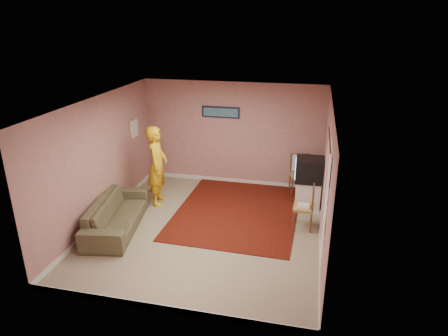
% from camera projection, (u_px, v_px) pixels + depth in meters
% --- Properties ---
extents(ground, '(5.00, 5.00, 0.00)m').
position_uv_depth(ground, '(207.00, 228.00, 8.15)').
color(ground, gray).
rests_on(ground, ground).
extents(wall_back, '(4.50, 0.02, 2.60)m').
position_uv_depth(wall_back, '(233.00, 134.00, 9.96)').
color(wall_back, '#AE7972').
rests_on(wall_back, ground).
extents(wall_front, '(4.50, 0.02, 2.60)m').
position_uv_depth(wall_front, '(158.00, 234.00, 5.41)').
color(wall_front, '#AE7972').
rests_on(wall_front, ground).
extents(wall_left, '(0.02, 5.00, 2.60)m').
position_uv_depth(wall_left, '(100.00, 160.00, 8.15)').
color(wall_left, '#AE7972').
rests_on(wall_left, ground).
extents(wall_right, '(0.02, 5.00, 2.60)m').
position_uv_depth(wall_right, '(326.00, 179.00, 7.22)').
color(wall_right, '#AE7972').
rests_on(wall_right, ground).
extents(ceiling, '(4.50, 5.00, 0.02)m').
position_uv_depth(ceiling, '(205.00, 102.00, 7.22)').
color(ceiling, silver).
rests_on(ceiling, wall_back).
extents(baseboard_back, '(4.50, 0.02, 0.10)m').
position_uv_depth(baseboard_back, '(232.00, 180.00, 10.40)').
color(baseboard_back, silver).
rests_on(baseboard_back, ground).
extents(baseboard_front, '(4.50, 0.02, 0.10)m').
position_uv_depth(baseboard_front, '(163.00, 308.00, 5.86)').
color(baseboard_front, silver).
rests_on(baseboard_front, ground).
extents(baseboard_left, '(0.02, 5.00, 0.10)m').
position_uv_depth(baseboard_left, '(107.00, 215.00, 8.60)').
color(baseboard_left, silver).
rests_on(baseboard_left, ground).
extents(baseboard_right, '(0.02, 5.00, 0.10)m').
position_uv_depth(baseboard_right, '(320.00, 239.00, 7.66)').
color(baseboard_right, silver).
rests_on(baseboard_right, ground).
extents(window, '(0.01, 1.10, 1.50)m').
position_uv_depth(window, '(327.00, 192.00, 6.34)').
color(window, black).
rests_on(window, wall_right).
extents(curtain_sheer, '(0.01, 0.75, 2.10)m').
position_uv_depth(curtain_sheer, '(325.00, 207.00, 6.28)').
color(curtain_sheer, white).
rests_on(curtain_sheer, wall_right).
extents(curtain_floral, '(0.01, 0.35, 2.10)m').
position_uv_depth(curtain_floral, '(324.00, 189.00, 6.92)').
color(curtain_floral, beige).
rests_on(curtain_floral, wall_right).
extents(curtain_rod, '(0.02, 1.40, 0.02)m').
position_uv_depth(curtain_rod, '(330.00, 139.00, 6.04)').
color(curtain_rod, brown).
rests_on(curtain_rod, wall_right).
extents(picture_back, '(0.95, 0.04, 0.28)m').
position_uv_depth(picture_back, '(221.00, 112.00, 9.80)').
color(picture_back, '#131636').
rests_on(picture_back, wall_back).
extents(picture_left, '(0.04, 0.38, 0.42)m').
position_uv_depth(picture_left, '(134.00, 129.00, 9.51)').
color(picture_left, beige).
rests_on(picture_left, wall_left).
extents(area_rug, '(2.68, 3.32, 0.02)m').
position_uv_depth(area_rug, '(237.00, 211.00, 8.85)').
color(area_rug, black).
rests_on(area_rug, ground).
extents(tv_cabinet, '(0.54, 0.49, 0.68)m').
position_uv_depth(tv_cabinet, '(308.00, 195.00, 8.87)').
color(tv_cabinet, silver).
rests_on(tv_cabinet, ground).
extents(crt_tv, '(0.62, 0.55, 0.52)m').
position_uv_depth(crt_tv, '(310.00, 170.00, 8.65)').
color(crt_tv, black).
rests_on(crt_tv, tv_cabinet).
extents(chair_a, '(0.52, 0.50, 0.52)m').
position_uv_depth(chair_a, '(300.00, 170.00, 9.58)').
color(chair_a, tan).
rests_on(chair_a, ground).
extents(dvd_player, '(0.34, 0.26, 0.05)m').
position_uv_depth(dvd_player, '(299.00, 173.00, 9.61)').
color(dvd_player, '#A4A5A9').
rests_on(dvd_player, chair_a).
extents(blue_throw, '(0.39, 0.05, 0.41)m').
position_uv_depth(blue_throw, '(300.00, 163.00, 9.52)').
color(blue_throw, '#8BB3E4').
rests_on(blue_throw, chair_a).
extents(chair_b, '(0.40, 0.42, 0.50)m').
position_uv_depth(chair_b, '(304.00, 202.00, 7.99)').
color(chair_b, tan).
rests_on(chair_b, ground).
extents(game_console, '(0.25, 0.18, 0.05)m').
position_uv_depth(game_console, '(304.00, 205.00, 8.02)').
color(game_console, white).
rests_on(game_console, chair_b).
extents(sofa, '(1.20, 2.26, 0.63)m').
position_uv_depth(sofa, '(117.00, 214.00, 8.08)').
color(sofa, brown).
rests_on(sofa, ground).
extents(person, '(0.54, 0.73, 1.83)m').
position_uv_depth(person, '(157.00, 166.00, 8.96)').
color(person, gold).
rests_on(person, ground).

